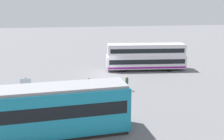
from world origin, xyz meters
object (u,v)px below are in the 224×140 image
object	(u,v)px
pedestrian_crossing	(127,82)
info_sign	(26,85)
double_decker_bus	(146,57)
tram_yellow	(19,113)
pedestrian_near_railing	(89,85)

from	to	relation	value
pedestrian_crossing	info_sign	world-z (taller)	info_sign
double_decker_bus	pedestrian_crossing	world-z (taller)	double_decker_bus
double_decker_bus	info_sign	distance (m)	17.63
tram_yellow	info_sign	distance (m)	7.72
pedestrian_crossing	pedestrian_near_railing	bearing A→B (deg)	3.92
tram_yellow	info_sign	xyz separation A→B (m)	(0.47, -7.70, -0.30)
pedestrian_near_railing	info_sign	world-z (taller)	info_sign
double_decker_bus	pedestrian_crossing	bearing A→B (deg)	60.08
double_decker_bus	pedestrian_near_railing	size ratio (longest dim) A/B	6.52
double_decker_bus	pedestrian_near_railing	xyz separation A→B (m)	(8.89, 8.67, -0.90)
double_decker_bus	pedestrian_crossing	xyz separation A→B (m)	(4.83, 8.39, -0.99)
pedestrian_near_railing	info_sign	size ratio (longest dim) A/B	0.76
double_decker_bus	tram_yellow	distance (m)	22.37
double_decker_bus	tram_yellow	bearing A→B (deg)	49.74
tram_yellow	pedestrian_crossing	xyz separation A→B (m)	(-9.63, -8.68, -0.95)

